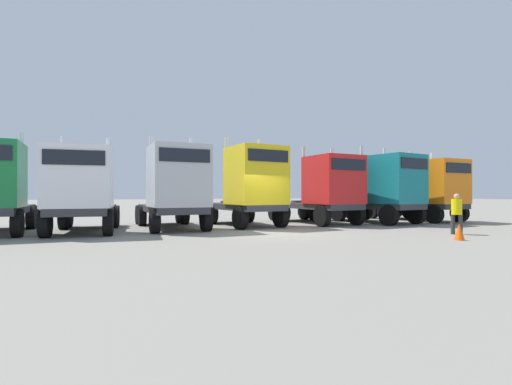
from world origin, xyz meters
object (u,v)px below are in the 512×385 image
semi_truck_red (326,189)px  semi_truck_teal (385,188)px  traffic_cone_near (459,232)px  semi_truck_white (82,189)px  semi_truck_silver (175,187)px  semi_truck_yellow (251,186)px  semi_truck_orange (431,190)px  visitor_in_hivis (457,211)px

semi_truck_red → semi_truck_teal: (3.39, -0.64, 0.07)m
traffic_cone_near → semi_truck_white: bearing=151.1°
semi_truck_silver → semi_truck_red: semi_truck_silver is taller
semi_truck_yellow → traffic_cone_near: bearing=25.6°
semi_truck_orange → semi_truck_white: bearing=-96.2°
semi_truck_silver → traffic_cone_near: bearing=46.7°
semi_truck_silver → visitor_in_hivis: 11.98m
semi_truck_white → semi_truck_yellow: (7.61, 0.69, 0.20)m
semi_truck_white → traffic_cone_near: (12.70, -7.02, -1.55)m
semi_truck_yellow → semi_truck_teal: size_ratio=0.97×
semi_truck_silver → traffic_cone_near: semi_truck_silver is taller
semi_truck_orange → visitor_in_hivis: bearing=-44.9°
semi_truck_orange → traffic_cone_near: (-6.07, -7.28, -1.56)m
semi_truck_white → semi_truck_silver: semi_truck_silver is taller
visitor_in_hivis → semi_truck_orange: bearing=-160.6°
semi_truck_silver → semi_truck_yellow: size_ratio=1.07×
semi_truck_red → semi_truck_orange: size_ratio=1.03×
semi_truck_white → semi_truck_orange: size_ratio=0.98×
semi_truck_white → traffic_cone_near: size_ratio=10.20×
visitor_in_hivis → traffic_cone_near: size_ratio=2.78×
traffic_cone_near → semi_truck_silver: bearing=140.3°
traffic_cone_near → semi_truck_yellow: bearing=123.5°
semi_truck_white → visitor_in_hivis: (14.23, -5.56, -0.89)m
semi_truck_white → traffic_cone_near: 14.60m
semi_truck_silver → semi_truck_orange: semi_truck_silver is taller
semi_truck_white → semi_truck_red: bearing=96.6°
visitor_in_hivis → traffic_cone_near: 2.21m
semi_truck_yellow → semi_truck_teal: 7.72m
semi_truck_white → semi_truck_silver: size_ratio=0.92×
visitor_in_hivis → traffic_cone_near: (-1.53, -1.46, -0.65)m
semi_truck_silver → traffic_cone_near: 11.63m
semi_truck_white → semi_truck_teal: bearing=93.5°
semi_truck_silver → traffic_cone_near: (8.86, -7.36, -1.66)m
semi_truck_white → visitor_in_hivis: 15.30m
visitor_in_hivis → semi_truck_teal: bearing=-133.5°
semi_truck_red → visitor_in_hivis: 6.72m
semi_truck_white → semi_truck_yellow: size_ratio=0.98×
semi_truck_orange → visitor_in_hivis: 7.44m
semi_truck_orange → traffic_cone_near: size_ratio=10.40×
semi_truck_white → semi_truck_silver: bearing=98.4°
semi_truck_red → semi_truck_orange: bearing=80.7°
semi_truck_red → traffic_cone_near: bearing=0.0°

